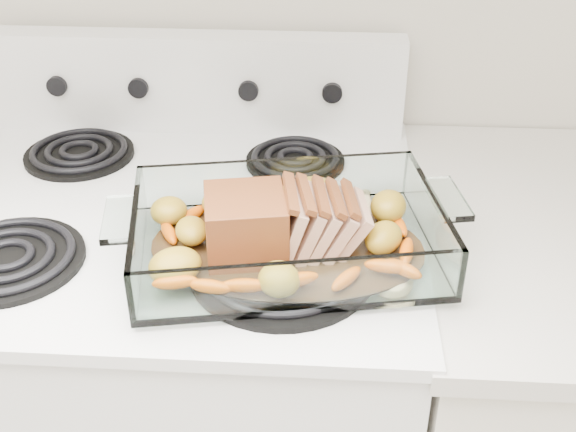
{
  "coord_description": "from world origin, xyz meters",
  "views": [
    {
      "loc": [
        0.25,
        0.71,
        1.52
      ],
      "look_at": [
        0.19,
        1.55,
        0.99
      ],
      "focal_mm": 45.0,
      "sensor_mm": 36.0,
      "label": 1
    }
  ],
  "objects": [
    {
      "name": "wooden_spoon",
      "position": [
        0.33,
        1.53,
        0.94
      ],
      "size": [
        0.06,
        0.27,
        0.02
      ],
      "rotation": [
        0.0,
        0.0,
        0.05
      ],
      "color": "beige",
      "rests_on": "electric_range"
    },
    {
      "name": "pork_roast",
      "position": [
        0.17,
        1.53,
        0.99
      ],
      "size": [
        0.22,
        0.11,
        0.09
      ],
      "rotation": [
        0.0,
        0.0,
        -0.37
      ],
      "color": "#60280D",
      "rests_on": "baking_dish"
    },
    {
      "name": "baking_dish",
      "position": [
        0.19,
        1.53,
        0.96
      ],
      "size": [
        0.41,
        0.27,
        0.08
      ],
      "rotation": [
        0.0,
        0.0,
        0.18
      ],
      "color": "white",
      "rests_on": "electric_range"
    },
    {
      "name": "electric_range",
      "position": [
        0.0,
        1.66,
        0.48
      ],
      "size": [
        0.78,
        0.7,
        1.12
      ],
      "color": "white",
      "rests_on": "ground"
    },
    {
      "name": "roast_vegetables",
      "position": [
        0.19,
        1.57,
        0.97
      ],
      "size": [
        0.36,
        0.2,
        0.04
      ],
      "rotation": [
        0.0,
        0.0,
        -0.07
      ],
      "color": "#E55A09",
      "rests_on": "baking_dish"
    }
  ]
}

